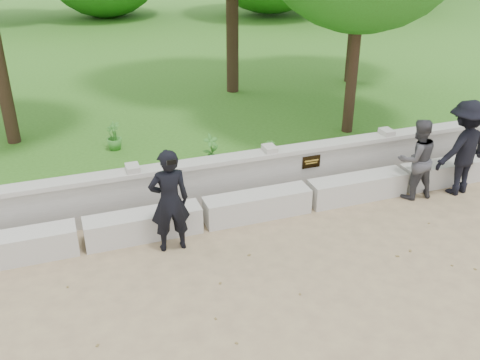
% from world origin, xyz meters
% --- Properties ---
extents(ground, '(80.00, 80.00, 0.00)m').
position_xyz_m(ground, '(0.00, 0.00, 0.00)').
color(ground, '#9E8861').
rests_on(ground, ground).
extents(lawn, '(40.00, 22.00, 0.25)m').
position_xyz_m(lawn, '(0.00, 14.00, 0.12)').
color(lawn, '#316019').
rests_on(lawn, ground).
extents(concrete_bench, '(11.90, 0.45, 0.45)m').
position_xyz_m(concrete_bench, '(0.00, 1.90, 0.22)').
color(concrete_bench, beige).
rests_on(concrete_bench, ground).
extents(parapet_wall, '(12.50, 0.35, 0.90)m').
position_xyz_m(parapet_wall, '(0.00, 2.60, 0.46)').
color(parapet_wall, '#B2B0A8').
rests_on(parapet_wall, ground).
extents(man_main, '(0.63, 0.56, 1.70)m').
position_xyz_m(man_main, '(-2.64, 1.43, 0.85)').
color(man_main, black).
rests_on(man_main, ground).
extents(visitor_left, '(0.78, 0.63, 1.54)m').
position_xyz_m(visitor_left, '(2.01, 1.62, 0.77)').
color(visitor_left, '#3B3B3F').
rests_on(visitor_left, ground).
extents(visitor_mid, '(1.28, 0.87, 1.82)m').
position_xyz_m(visitor_mid, '(2.93, 1.50, 0.91)').
color(visitor_mid, black).
rests_on(visitor_mid, ground).
extents(shrub_a, '(0.38, 0.30, 0.62)m').
position_xyz_m(shrub_a, '(-1.25, 3.81, 0.56)').
color(shrub_a, '#3A802B').
rests_on(shrub_a, lawn).
extents(shrub_b, '(0.35, 0.36, 0.51)m').
position_xyz_m(shrub_b, '(-0.18, 3.30, 0.51)').
color(shrub_b, '#3A802B').
rests_on(shrub_b, lawn).
extents(shrub_d, '(0.42, 0.44, 0.61)m').
position_xyz_m(shrub_d, '(-3.00, 5.22, 0.55)').
color(shrub_d, '#3A802B').
rests_on(shrub_d, lawn).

